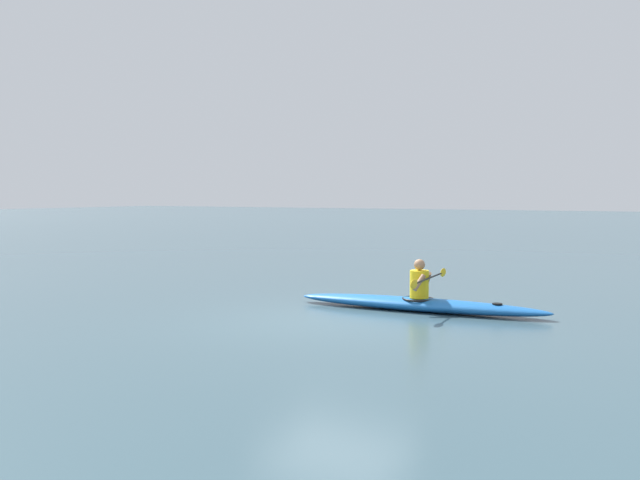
% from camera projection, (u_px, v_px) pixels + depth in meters
% --- Properties ---
extents(ground_plane, '(160.00, 160.00, 0.00)m').
position_uv_depth(ground_plane, '(338.00, 320.00, 11.84)').
color(ground_plane, '#334C56').
extents(kayak, '(4.94, 0.98, 0.25)m').
position_uv_depth(kayak, '(419.00, 304.00, 12.79)').
color(kayak, '#1959A5').
rests_on(kayak, ground).
extents(kayaker, '(0.47, 2.33, 0.74)m').
position_uv_depth(kayaker, '(420.00, 281.00, 12.75)').
color(kayaker, yellow).
rests_on(kayaker, kayak).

